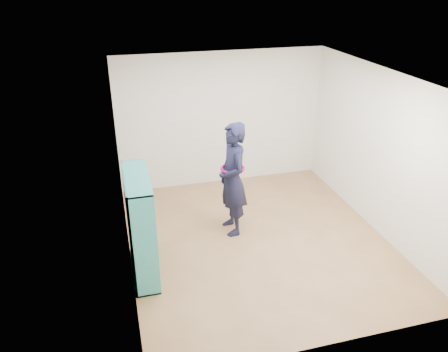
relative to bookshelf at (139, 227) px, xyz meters
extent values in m
plane|color=olive|center=(1.85, 0.32, -0.74)|extent=(4.50, 4.50, 0.00)
plane|color=white|center=(1.85, 0.32, 1.86)|extent=(4.50, 4.50, 0.00)
cube|color=silver|center=(-0.15, 0.32, 0.56)|extent=(0.02, 4.50, 2.60)
cube|color=silver|center=(3.85, 0.32, 0.56)|extent=(0.02, 4.50, 2.60)
cube|color=silver|center=(1.85, 2.57, 0.56)|extent=(4.00, 0.02, 2.60)
cube|color=silver|center=(1.85, -1.93, 0.56)|extent=(4.00, 0.02, 2.60)
cube|color=teal|center=(0.03, -0.55, 0.02)|extent=(0.33, 0.02, 1.51)
cube|color=teal|center=(0.03, 0.56, 0.02)|extent=(0.33, 0.02, 1.51)
cube|color=teal|center=(0.03, 0.00, -0.73)|extent=(0.33, 1.13, 0.02)
cube|color=teal|center=(0.03, 0.00, 0.76)|extent=(0.33, 1.13, 0.02)
cube|color=teal|center=(-0.13, 0.00, 0.02)|extent=(0.02, 1.13, 1.51)
cube|color=teal|center=(0.03, -0.18, 0.02)|extent=(0.31, 0.02, 1.46)
cube|color=teal|center=(0.03, 0.18, 0.02)|extent=(0.31, 0.02, 1.46)
cube|color=teal|center=(0.03, 0.00, -0.35)|extent=(0.31, 1.08, 0.02)
cube|color=teal|center=(0.03, 0.00, 0.02)|extent=(0.31, 1.08, 0.02)
cube|color=teal|center=(0.03, 0.00, 0.38)|extent=(0.31, 1.08, 0.02)
cube|color=beige|center=(0.04, -0.36, -0.68)|extent=(0.21, 0.13, 0.05)
cube|color=black|center=(0.05, -0.41, -0.23)|extent=(0.17, 0.15, 0.21)
cube|color=maroon|center=(0.05, -0.41, 0.14)|extent=(0.17, 0.15, 0.22)
cube|color=silver|center=(0.04, -0.36, 0.42)|extent=(0.21, 0.13, 0.05)
cube|color=navy|center=(0.05, -0.05, -0.58)|extent=(0.17, 0.15, 0.24)
cube|color=brown|center=(0.05, -0.05, -0.21)|extent=(0.17, 0.15, 0.26)
cube|color=#BFB28C|center=(0.04, 0.00, 0.05)|extent=(0.21, 0.13, 0.05)
cube|color=#26594C|center=(0.05, -0.05, 0.49)|extent=(0.17, 0.15, 0.20)
cube|color=beige|center=(0.05, 0.31, -0.61)|extent=(0.17, 0.15, 0.19)
cube|color=black|center=(0.04, 0.36, -0.31)|extent=(0.21, 0.13, 0.05)
cube|color=maroon|center=(0.05, 0.31, 0.17)|extent=(0.17, 0.15, 0.28)
cube|color=silver|center=(0.05, 0.31, 0.52)|extent=(0.17, 0.15, 0.26)
imported|color=black|center=(1.54, 0.72, 0.19)|extent=(0.48, 0.70, 1.86)
torus|color=#930B62|center=(1.54, 0.72, 0.38)|extent=(0.40, 0.40, 0.04)
cube|color=silver|center=(1.39, 0.79, 0.32)|extent=(0.02, 0.10, 0.14)
cube|color=black|center=(1.39, 0.79, 0.32)|extent=(0.02, 0.10, 0.13)
camera|label=1|loc=(-0.19, -5.20, 3.22)|focal=35.00mm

